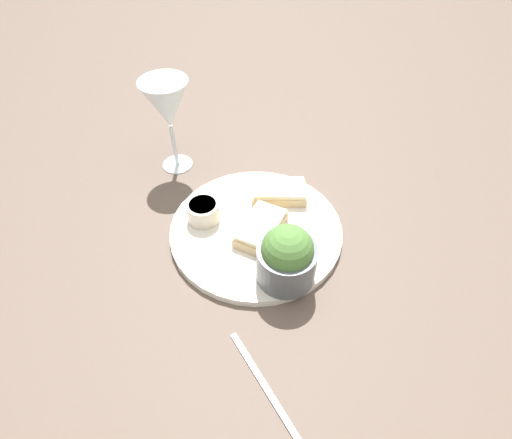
{
  "coord_description": "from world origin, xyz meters",
  "views": [
    {
      "loc": [
        0.25,
        0.39,
        0.53
      ],
      "look_at": [
        0.0,
        0.0,
        0.03
      ],
      "focal_mm": 28.0,
      "sensor_mm": 36.0,
      "label": 1
    }
  ],
  "objects_px": {
    "salad_bowl": "(287,257)",
    "wine_glass": "(167,106)",
    "cheese_toast_near": "(263,227)",
    "sauce_ramekin": "(203,210)",
    "fork": "(266,388)",
    "cheese_toast_far": "(279,192)"
  },
  "relations": [
    {
      "from": "sauce_ramekin",
      "to": "cheese_toast_far",
      "type": "height_order",
      "value": "sauce_ramekin"
    },
    {
      "from": "salad_bowl",
      "to": "wine_glass",
      "type": "bearing_deg",
      "value": -87.41
    },
    {
      "from": "salad_bowl",
      "to": "sauce_ramekin",
      "type": "height_order",
      "value": "salad_bowl"
    },
    {
      "from": "cheese_toast_far",
      "to": "fork",
      "type": "height_order",
      "value": "cheese_toast_far"
    },
    {
      "from": "salad_bowl",
      "to": "cheese_toast_far",
      "type": "relative_size",
      "value": 0.88
    },
    {
      "from": "cheese_toast_near",
      "to": "fork",
      "type": "relative_size",
      "value": 0.66
    },
    {
      "from": "cheese_toast_far",
      "to": "fork",
      "type": "relative_size",
      "value": 0.65
    },
    {
      "from": "sauce_ramekin",
      "to": "wine_glass",
      "type": "bearing_deg",
      "value": -100.15
    },
    {
      "from": "sauce_ramekin",
      "to": "cheese_toast_near",
      "type": "height_order",
      "value": "sauce_ramekin"
    },
    {
      "from": "sauce_ramekin",
      "to": "wine_glass",
      "type": "height_order",
      "value": "wine_glass"
    },
    {
      "from": "cheese_toast_near",
      "to": "wine_glass",
      "type": "relative_size",
      "value": 0.62
    },
    {
      "from": "salad_bowl",
      "to": "fork",
      "type": "height_order",
      "value": "salad_bowl"
    },
    {
      "from": "cheese_toast_near",
      "to": "wine_glass",
      "type": "distance_m",
      "value": 0.29
    },
    {
      "from": "sauce_ramekin",
      "to": "cheese_toast_far",
      "type": "bearing_deg",
      "value": 169.05
    },
    {
      "from": "salad_bowl",
      "to": "cheese_toast_near",
      "type": "distance_m",
      "value": 0.1
    },
    {
      "from": "fork",
      "to": "salad_bowl",
      "type": "bearing_deg",
      "value": -134.19
    },
    {
      "from": "sauce_ramekin",
      "to": "fork",
      "type": "bearing_deg",
      "value": 76.53
    },
    {
      "from": "cheese_toast_near",
      "to": "wine_glass",
      "type": "xyz_separation_m",
      "value": [
        0.04,
        -0.26,
        0.11
      ]
    },
    {
      "from": "wine_glass",
      "to": "fork",
      "type": "xyz_separation_m",
      "value": [
        0.1,
        0.48,
        -0.13
      ]
    },
    {
      "from": "cheese_toast_near",
      "to": "fork",
      "type": "distance_m",
      "value": 0.26
    },
    {
      "from": "sauce_ramekin",
      "to": "fork",
      "type": "height_order",
      "value": "sauce_ramekin"
    },
    {
      "from": "cheese_toast_near",
      "to": "salad_bowl",
      "type": "bearing_deg",
      "value": 76.85
    }
  ]
}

